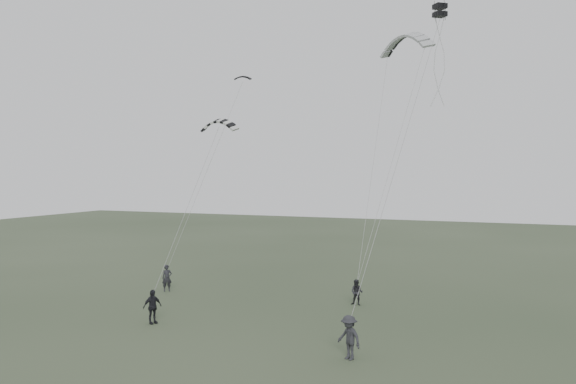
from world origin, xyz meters
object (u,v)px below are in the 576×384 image
at_px(kite_box, 440,10).
at_px(kite_pale_large, 406,35).
at_px(kite_dark_small, 243,77).
at_px(flyer_right, 357,292).
at_px(flyer_far, 349,337).
at_px(flyer_center, 152,307).
at_px(flyer_left, 167,278).
at_px(kite_striped, 219,121).

bearing_deg(kite_box, kite_pale_large, 72.84).
xyz_separation_m(kite_dark_small, kite_pale_large, (11.89, 2.13, 2.51)).
bearing_deg(flyer_right, flyer_far, -74.37).
distance_m(flyer_right, flyer_center, 12.38).
bearing_deg(kite_box, flyer_right, 125.53).
xyz_separation_m(flyer_left, flyer_far, (15.57, -8.94, 0.06)).
bearing_deg(flyer_right, flyer_center, -135.44).
xyz_separation_m(kite_dark_small, kite_striped, (1.16, -5.76, -3.86)).
bearing_deg(kite_pale_large, flyer_far, -53.31).
xyz_separation_m(kite_pale_large, kite_striped, (-10.73, -7.89, -6.37)).
height_order(flyer_right, kite_box, kite_box).
bearing_deg(kite_dark_small, kite_box, -36.22).
height_order(kite_dark_small, kite_box, kite_box).
relative_size(flyer_far, kite_dark_small, 1.52).
relative_size(flyer_center, kite_striped, 0.72).
height_order(kite_pale_large, kite_box, kite_pale_large).
height_order(kite_striped, kite_box, kite_box).
relative_size(flyer_center, kite_pale_large, 0.41).
distance_m(flyer_center, flyer_far, 11.63).
xyz_separation_m(kite_striped, kite_box, (14.10, -0.34, 5.57)).
bearing_deg(kite_box, flyer_far, -146.72).
xyz_separation_m(flyer_far, kite_pale_large, (-0.70, 16.82, 16.99)).
bearing_deg(kite_box, kite_striped, 139.18).
distance_m(flyer_right, kite_box, 17.18).
height_order(flyer_far, kite_dark_small, kite_dark_small).
distance_m(kite_pale_large, kite_box, 8.93).
xyz_separation_m(flyer_right, kite_pale_large, (1.64, 6.89, 17.18)).
height_order(kite_dark_small, kite_pale_large, kite_pale_large).
bearing_deg(kite_dark_small, flyer_far, -63.83).
bearing_deg(kite_pale_large, flyer_center, -91.12).
relative_size(kite_dark_small, kite_pale_large, 0.28).
bearing_deg(kite_pale_large, flyer_left, -117.77).
relative_size(flyer_right, kite_dark_small, 1.24).
bearing_deg(flyer_left, flyer_center, -101.45).
bearing_deg(kite_dark_small, kite_striped, -93.06).
distance_m(flyer_right, kite_pale_large, 18.58).
distance_m(flyer_center, kite_striped, 12.94).
relative_size(flyer_left, kite_pale_large, 0.40).
distance_m(flyer_right, kite_dark_small, 18.52).
relative_size(kite_dark_small, kite_box, 1.82).
height_order(flyer_left, kite_striped, kite_striped).
relative_size(flyer_left, flyer_right, 1.15).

